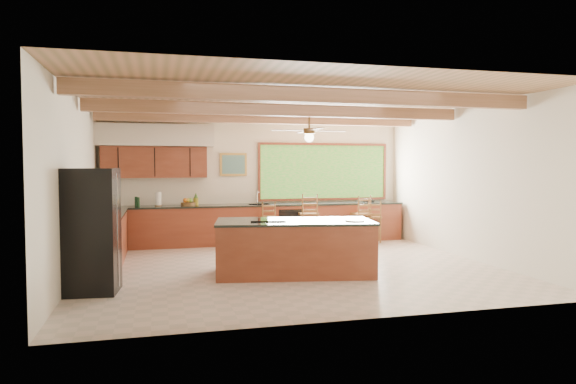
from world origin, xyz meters
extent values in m
plane|color=#BBAD9B|center=(0.00, 0.00, 0.00)|extent=(7.20, 7.20, 0.00)
cube|color=beige|center=(0.00, 3.25, 1.50)|extent=(7.20, 0.04, 3.00)
cube|color=beige|center=(0.00, -3.25, 1.50)|extent=(7.20, 0.04, 3.00)
cube|color=beige|center=(-3.60, 0.00, 1.50)|extent=(0.04, 6.50, 3.00)
cube|color=beige|center=(3.60, 0.00, 1.50)|extent=(0.04, 6.50, 3.00)
cube|color=#AB7855|center=(0.00, 0.00, 3.00)|extent=(7.20, 6.50, 0.04)
cube|color=#9D694E|center=(0.00, -1.60, 2.86)|extent=(7.10, 0.15, 0.22)
cube|color=#9D694E|center=(0.00, 0.50, 2.86)|extent=(7.10, 0.15, 0.22)
cube|color=#9D694E|center=(0.00, 2.30, 2.86)|extent=(7.10, 0.15, 0.22)
cube|color=brown|center=(-2.35, 3.06, 1.90)|extent=(2.30, 0.35, 0.70)
cube|color=beige|center=(-2.35, 2.99, 2.50)|extent=(2.60, 0.50, 0.48)
cylinder|color=#FFEABF|center=(-3.05, 2.99, 2.27)|extent=(0.10, 0.10, 0.01)
cylinder|color=#FFEABF|center=(-1.65, 2.99, 2.27)|extent=(0.10, 0.10, 0.01)
cube|color=#699E38|center=(1.70, 3.22, 1.67)|extent=(3.20, 0.04, 1.30)
cube|color=#B58537|center=(-0.55, 3.22, 1.85)|extent=(0.64, 0.03, 0.54)
cube|color=#437965|center=(-0.55, 3.20, 1.85)|extent=(0.54, 0.01, 0.44)
cube|color=brown|center=(0.00, 2.91, 0.44)|extent=(7.00, 0.65, 0.88)
cube|color=black|center=(0.00, 2.91, 0.90)|extent=(7.04, 0.69, 0.04)
cube|color=brown|center=(-3.26, 1.35, 0.44)|extent=(0.65, 2.35, 0.88)
cube|color=black|center=(-3.26, 1.35, 0.90)|extent=(0.69, 2.39, 0.04)
cube|color=black|center=(0.70, 2.58, 0.42)|extent=(0.60, 0.02, 0.78)
cube|color=silver|center=(0.00, 2.91, 0.91)|extent=(0.50, 0.38, 0.03)
cylinder|color=silver|center=(0.00, 3.11, 1.07)|extent=(0.03, 0.03, 0.30)
cylinder|color=silver|center=(0.00, 3.01, 1.20)|extent=(0.03, 0.20, 0.03)
cylinder|color=white|center=(-2.28, 2.99, 1.08)|extent=(0.13, 0.13, 0.31)
cylinder|color=#16391C|center=(-2.77, 3.03, 1.03)|extent=(0.06, 0.06, 0.21)
cylinder|color=#16391C|center=(-2.71, 2.97, 1.02)|extent=(0.06, 0.06, 0.20)
cube|color=black|center=(2.76, 2.88, 0.96)|extent=(0.24, 0.21, 0.09)
cube|color=brown|center=(-0.08, -0.59, 0.43)|extent=(2.73, 1.61, 0.87)
cube|color=black|center=(-0.08, -0.59, 0.89)|extent=(2.78, 1.66, 0.04)
cube|color=black|center=(-0.52, -0.51, 0.92)|extent=(0.64, 0.55, 0.02)
cylinder|color=white|center=(0.86, -0.94, 0.92)|extent=(0.32, 0.32, 0.02)
cube|color=black|center=(-3.22, -1.09, 0.89)|extent=(0.76, 0.75, 1.79)
cube|color=silver|center=(-2.87, -1.09, 0.89)|extent=(0.02, 0.05, 1.64)
cube|color=brown|center=(0.10, 2.45, 0.61)|extent=(0.37, 0.37, 0.04)
cylinder|color=brown|center=(-0.04, 2.31, 0.30)|extent=(0.03, 0.03, 0.59)
cylinder|color=brown|center=(0.24, 2.31, 0.30)|extent=(0.03, 0.03, 0.59)
cylinder|color=brown|center=(-0.04, 2.59, 0.30)|extent=(0.03, 0.03, 0.59)
cylinder|color=brown|center=(0.24, 2.59, 0.30)|extent=(0.03, 0.03, 0.59)
cube|color=brown|center=(2.37, 2.45, 0.68)|extent=(0.46, 0.46, 0.04)
cylinder|color=brown|center=(2.21, 2.29, 0.33)|extent=(0.04, 0.04, 0.66)
cylinder|color=brown|center=(2.53, 2.29, 0.33)|extent=(0.04, 0.04, 0.66)
cylinder|color=brown|center=(2.21, 2.61, 0.33)|extent=(0.04, 0.04, 0.66)
cylinder|color=brown|center=(2.53, 2.61, 0.33)|extent=(0.04, 0.04, 0.66)
cube|color=brown|center=(1.07, 2.45, 0.72)|extent=(0.46, 0.46, 0.04)
cylinder|color=brown|center=(0.90, 2.28, 0.35)|extent=(0.04, 0.04, 0.69)
cylinder|color=brown|center=(1.24, 2.28, 0.35)|extent=(0.04, 0.04, 0.69)
cylinder|color=brown|center=(0.90, 2.62, 0.35)|extent=(0.04, 0.04, 0.69)
cylinder|color=brown|center=(1.24, 2.62, 0.35)|extent=(0.04, 0.04, 0.69)
cube|color=brown|center=(2.68, 2.40, 0.60)|extent=(0.44, 0.44, 0.04)
cylinder|color=brown|center=(2.54, 2.26, 0.29)|extent=(0.03, 0.03, 0.58)
cylinder|color=brown|center=(2.82, 2.26, 0.29)|extent=(0.03, 0.03, 0.58)
cylinder|color=brown|center=(2.54, 2.54, 0.29)|extent=(0.03, 0.03, 0.58)
cylinder|color=brown|center=(2.82, 2.54, 0.29)|extent=(0.03, 0.03, 0.58)
camera|label=1|loc=(-2.32, -8.85, 1.83)|focal=32.00mm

